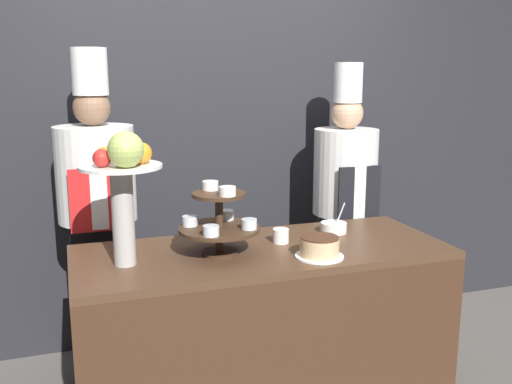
# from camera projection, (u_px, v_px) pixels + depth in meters

# --- Properties ---
(wall_back) EXTENTS (10.00, 0.06, 2.80)m
(wall_back) POSITION_uv_depth(u_px,v_px,m) (208.00, 118.00, 3.52)
(wall_back) COLOR #232328
(wall_back) RESTS_ON ground_plane
(buffet_counter) EXTENTS (1.74, 0.69, 0.87)m
(buffet_counter) POSITION_uv_depth(u_px,v_px,m) (263.00, 334.00, 2.76)
(buffet_counter) COLOR #422819
(buffet_counter) RESTS_ON ground_plane
(tiered_stand) EXTENTS (0.37, 0.37, 0.33)m
(tiered_stand) POSITION_uv_depth(u_px,v_px,m) (219.00, 220.00, 2.56)
(tiered_stand) COLOR #3D2819
(tiered_stand) RESTS_ON buffet_counter
(fruit_pedestal) EXTENTS (0.34, 0.34, 0.58)m
(fruit_pedestal) POSITION_uv_depth(u_px,v_px,m) (123.00, 178.00, 2.35)
(fruit_pedestal) COLOR #B2ADA8
(fruit_pedestal) RESTS_ON buffet_counter
(cake_round) EXTENTS (0.22, 0.22, 0.09)m
(cake_round) POSITION_uv_depth(u_px,v_px,m) (320.00, 247.00, 2.54)
(cake_round) COLOR white
(cake_round) RESTS_ON buffet_counter
(cup_white) EXTENTS (0.08, 0.08, 0.07)m
(cup_white) POSITION_uv_depth(u_px,v_px,m) (281.00, 236.00, 2.75)
(cup_white) COLOR white
(cup_white) RESTS_ON buffet_counter
(serving_bowl_far) EXTENTS (0.13, 0.13, 0.15)m
(serving_bowl_far) POSITION_uv_depth(u_px,v_px,m) (334.00, 227.00, 2.93)
(serving_bowl_far) COLOR white
(serving_bowl_far) RESTS_ON buffet_counter
(chef_left) EXTENTS (0.41, 0.41, 1.80)m
(chef_left) POSITION_uv_depth(u_px,v_px,m) (98.00, 207.00, 3.03)
(chef_left) COLOR black
(chef_left) RESTS_ON ground_plane
(chef_center_left) EXTENTS (0.39, 0.39, 1.73)m
(chef_center_left) POSITION_uv_depth(u_px,v_px,m) (345.00, 196.00, 3.50)
(chef_center_left) COLOR #38332D
(chef_center_left) RESTS_ON ground_plane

